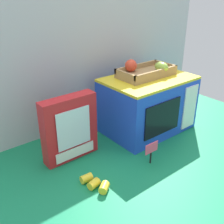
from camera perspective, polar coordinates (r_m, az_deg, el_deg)
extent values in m
plane|color=#147A4C|center=(1.33, 1.17, -6.28)|extent=(1.70, 1.70, 0.00)
cube|color=#B7BABF|center=(1.40, -6.23, 11.12)|extent=(1.61, 0.03, 0.71)
cube|color=blue|center=(1.41, 7.36, 1.46)|extent=(0.44, 0.30, 0.27)
cube|color=yellow|center=(1.36, 7.69, 6.87)|extent=(0.44, 0.30, 0.01)
cube|color=black|center=(1.28, 10.56, -1.30)|extent=(0.23, 0.01, 0.16)
cube|color=white|center=(1.43, 15.95, 1.01)|extent=(0.10, 0.01, 0.22)
cube|color=#A37F51|center=(1.38, 7.18, 7.92)|extent=(0.29, 0.15, 0.02)
cube|color=#A37F51|center=(1.33, 9.39, 8.12)|extent=(0.29, 0.01, 0.02)
cube|color=#A37F51|center=(1.42, 5.21, 9.48)|extent=(0.29, 0.01, 0.02)
cube|color=#A37F51|center=(1.28, 2.86, 7.79)|extent=(0.01, 0.15, 0.02)
cube|color=#A37F51|center=(1.47, 11.06, 9.68)|extent=(0.01, 0.15, 0.02)
ellipsoid|color=#9EC647|center=(1.38, 10.20, 9.32)|extent=(0.05, 0.08, 0.05)
sphere|color=#E04228|center=(1.37, 3.98, 9.69)|extent=(0.06, 0.06, 0.06)
cube|color=red|center=(1.17, -8.88, -3.37)|extent=(0.24, 0.06, 0.28)
cube|color=silver|center=(1.14, -8.09, -3.36)|extent=(0.16, 0.00, 0.17)
cube|color=white|center=(1.20, -7.75, -8.25)|extent=(0.19, 0.00, 0.05)
cylinder|color=black|center=(1.18, 8.00, -9.46)|extent=(0.01, 0.01, 0.06)
cube|color=#F44C6B|center=(1.15, 8.22, -7.46)|extent=(0.07, 0.00, 0.05)
cylinder|color=yellow|center=(1.09, -5.37, -13.65)|extent=(0.05, 0.03, 0.03)
cylinder|color=yellow|center=(1.06, -3.82, -14.79)|extent=(0.05, 0.04, 0.03)
cylinder|color=yellow|center=(1.04, -1.65, -15.52)|extent=(0.06, 0.05, 0.03)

